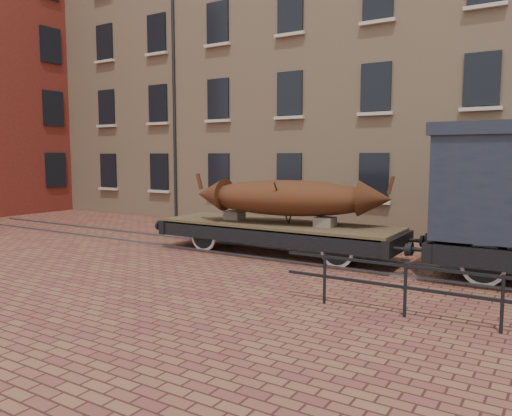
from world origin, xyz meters
The scene contains 5 objects.
ground centered at (0.00, 0.00, 0.00)m, with size 90.00×90.00×0.00m, color brown.
warehouse_cream centered at (3.00, 9.99, 7.00)m, with size 40.00×10.19×14.00m.
rail_track centered at (0.00, 0.00, 0.03)m, with size 30.00×1.52×0.06m.
flatcar_wagon centered at (-0.24, 0.00, 0.77)m, with size 8.16×2.21×1.23m.
iron_boat centered at (0.14, 0.00, 1.73)m, with size 5.93×2.68×1.45m.
Camera 1 is at (6.99, -12.78, 2.95)m, focal length 35.00 mm.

